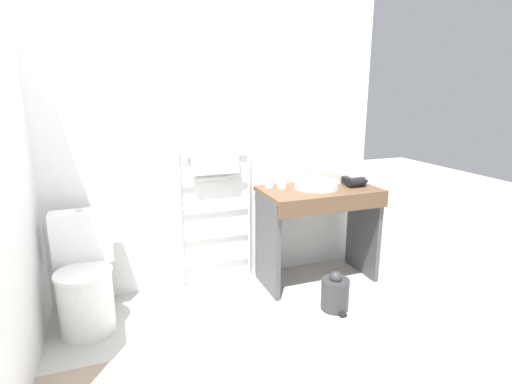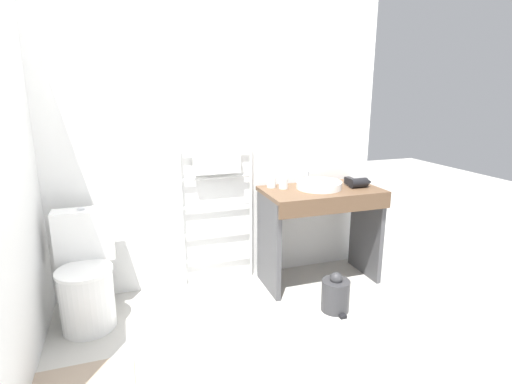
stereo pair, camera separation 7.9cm
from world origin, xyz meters
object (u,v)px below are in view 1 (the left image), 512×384
towel_radiator (216,185)px  cup_near_wall (270,182)px  sink_basin (317,184)px  cup_near_edge (281,183)px  trash_bin (335,293)px  hair_dryer (356,182)px  toilet (85,281)px

towel_radiator → cup_near_wall: 0.45m
sink_basin → cup_near_edge: bearing=161.4°
sink_basin → trash_bin: size_ratio=1.23×
sink_basin → hair_dryer: hair_dryer is taller
cup_near_edge → trash_bin: (0.19, -0.60, -0.74)m
cup_near_wall → hair_dryer: size_ratio=0.44×
sink_basin → trash_bin: sink_basin is taller
trash_bin → towel_radiator: bearing=134.0°
towel_radiator → sink_basin: 0.85m
towel_radiator → cup_near_edge: size_ratio=13.16×
toilet → towel_radiator: towel_radiator is taller
toilet → trash_bin: (1.76, -0.43, -0.21)m
towel_radiator → cup_near_wall: size_ratio=13.69×
sink_basin → towel_radiator: bearing=163.7°
cup_near_edge → hair_dryer: bearing=-14.6°
towel_radiator → sink_basin: towel_radiator is taller
towel_radiator → hair_dryer: bearing=-14.8°
towel_radiator → trash_bin: 1.27m
hair_dryer → trash_bin: 0.96m
toilet → cup_near_edge: cup_near_edge is taller
cup_near_wall → hair_dryer: bearing=-18.0°
hair_dryer → cup_near_edge: bearing=165.4°
toilet → hair_dryer: bearing=0.4°
towel_radiator → trash_bin: size_ratio=3.91×
cup_near_wall → cup_near_edge: bearing=-39.1°
towel_radiator → cup_near_edge: towel_radiator is taller
toilet → cup_near_edge: size_ratio=8.82×
towel_radiator → sink_basin: size_ratio=3.18×
cup_near_wall → toilet: bearing=-170.7°
toilet → towel_radiator: bearing=17.2°
toilet → cup_near_edge: 1.66m
cup_near_edge → sink_basin: bearing=-18.6°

